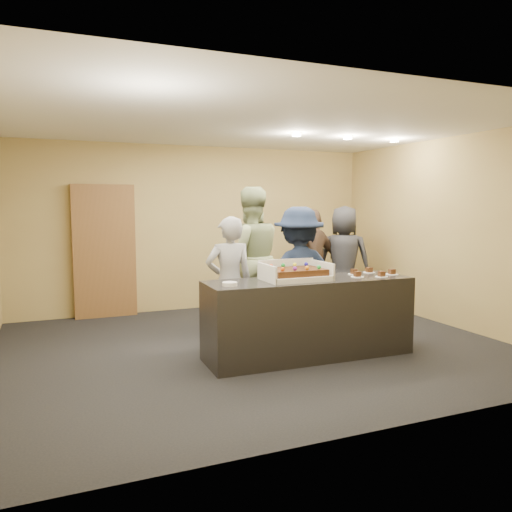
% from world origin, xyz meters
% --- Properties ---
extents(room, '(6.04, 6.00, 2.70)m').
position_xyz_m(room, '(0.00, 0.00, 1.35)').
color(room, black).
rests_on(room, ground).
extents(serving_counter, '(2.41, 0.75, 0.90)m').
position_xyz_m(serving_counter, '(0.41, -0.61, 0.45)').
color(serving_counter, black).
rests_on(serving_counter, floor).
extents(storage_cabinet, '(0.93, 0.15, 2.05)m').
position_xyz_m(storage_cabinet, '(-1.53, 2.41, 1.02)').
color(storage_cabinet, brown).
rests_on(storage_cabinet, floor).
extents(cake_box, '(0.73, 0.50, 0.21)m').
position_xyz_m(cake_box, '(0.24, -0.58, 0.95)').
color(cake_box, white).
rests_on(cake_box, serving_counter).
extents(sheet_cake, '(0.62, 0.43, 0.12)m').
position_xyz_m(sheet_cake, '(0.24, -0.61, 1.00)').
color(sheet_cake, '#3D220E').
rests_on(sheet_cake, cake_box).
extents(plate_stack, '(0.16, 0.16, 0.04)m').
position_xyz_m(plate_stack, '(-0.58, -0.70, 0.92)').
color(plate_stack, white).
rests_on(plate_stack, serving_counter).
extents(slice_a, '(0.15, 0.15, 0.07)m').
position_xyz_m(slice_a, '(1.00, -0.69, 0.92)').
color(slice_a, white).
rests_on(slice_a, serving_counter).
extents(slice_b, '(0.15, 0.15, 0.07)m').
position_xyz_m(slice_b, '(1.09, -0.49, 0.92)').
color(slice_b, white).
rests_on(slice_b, serving_counter).
extents(slice_c, '(0.15, 0.15, 0.07)m').
position_xyz_m(slice_c, '(1.28, -0.79, 0.92)').
color(slice_c, white).
rests_on(slice_c, serving_counter).
extents(slice_d, '(0.15, 0.15, 0.07)m').
position_xyz_m(slice_d, '(1.35, -0.43, 0.92)').
color(slice_d, white).
rests_on(slice_d, serving_counter).
extents(slice_e, '(0.15, 0.15, 0.07)m').
position_xyz_m(slice_e, '(1.51, -0.67, 0.92)').
color(slice_e, white).
rests_on(slice_e, serving_counter).
extents(person_server_grey, '(0.61, 0.43, 1.60)m').
position_xyz_m(person_server_grey, '(-0.31, 0.08, 0.80)').
color(person_server_grey, gray).
rests_on(person_server_grey, floor).
extents(person_sage_man, '(1.05, 0.86, 1.99)m').
position_xyz_m(person_sage_man, '(0.28, 0.89, 0.99)').
color(person_sage_man, '#8F9C6D').
rests_on(person_sage_man, floor).
extents(person_navy_man, '(1.19, 0.78, 1.72)m').
position_xyz_m(person_navy_man, '(0.51, -0.16, 0.86)').
color(person_navy_man, '#151F38').
rests_on(person_navy_man, floor).
extents(person_brown_extra, '(1.06, 0.68, 1.68)m').
position_xyz_m(person_brown_extra, '(1.50, 1.26, 0.84)').
color(person_brown_extra, brown).
rests_on(person_brown_extra, floor).
extents(person_dark_suit, '(1.00, 0.95, 1.72)m').
position_xyz_m(person_dark_suit, '(2.05, 1.25, 0.86)').
color(person_dark_suit, '#26262B').
rests_on(person_dark_suit, floor).
extents(ceiling_spotlights, '(1.72, 0.12, 0.03)m').
position_xyz_m(ceiling_spotlights, '(1.60, 0.50, 2.67)').
color(ceiling_spotlights, '#FFEAC6').
rests_on(ceiling_spotlights, ceiling).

